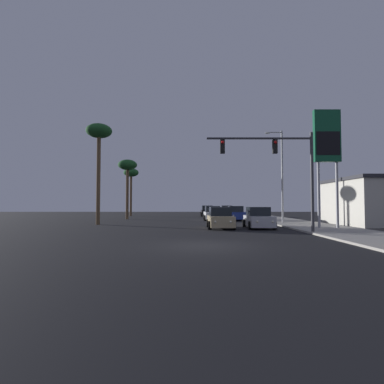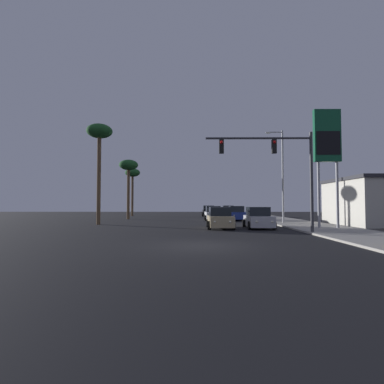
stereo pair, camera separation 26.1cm
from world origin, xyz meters
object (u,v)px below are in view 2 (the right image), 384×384
Objects in this scene: car_blue at (236,214)px; traffic_light_mast at (281,161)px; car_black at (208,211)px; palm_tree_far at (133,175)px; car_silver at (258,219)px; palm_tree_mid at (129,168)px; car_tan at (220,219)px; gas_station_sign at (327,142)px; car_red at (228,211)px; car_white at (213,214)px; palm_tree_near at (99,137)px; street_lamp at (281,171)px.

traffic_light_mast is (0.71, -15.92, 3.95)m from car_blue.
car_blue is at bearing 102.56° from car_black.
palm_tree_far is (-15.66, 28.41, 1.89)m from traffic_light_mast.
traffic_light_mast is at bearing -61.13° from palm_tree_far.
car_silver is 20.33m from palm_tree_mid.
car_blue is 0.57× the size of palm_tree_far.
gas_station_sign is at bearing 171.56° from car_tan.
car_blue is (-0.28, -11.62, 0.00)m from car_red.
car_red is 23.22m from car_silver.
palm_tree_mid is (-13.47, 14.08, 5.77)m from car_silver.
car_red is at bearing -178.99° from car_black.
car_tan is 0.57× the size of palm_tree_far.
car_white is 0.46× the size of palm_tree_near.
palm_tree_mid reaches higher than car_tan.
street_lamp reaches higher than palm_tree_far.
car_silver is at bearing 102.16° from car_white.
car_black is 3.08m from car_red.
car_silver is 3.04m from car_tan.
palm_tree_mid is at bearing -80.98° from palm_tree_far.
palm_tree_far is at bearing 118.87° from traffic_light_mast.
palm_tree_near is at bearing 29.17° from car_blue.
traffic_light_mast is (0.60, -4.33, 3.95)m from car_silver.
car_white is 2.75m from car_blue.
palm_tree_mid is (-10.57, -9.03, 5.77)m from car_black.
palm_tree_mid is (-18.53, 15.19, -0.08)m from gas_station_sign.
car_red is at bearing 100.41° from street_lamp.
car_blue is 17.48m from palm_tree_near.
gas_station_sign reaches higher than car_black.
street_lamp is 1.00× the size of gas_station_sign.
palm_tree_near is (-19.07, 5.19, 1.60)m from gas_station_sign.
palm_tree_far is at bearing 128.61° from gas_station_sign.
street_lamp is at bearing -45.26° from palm_tree_far.
palm_tree_far is (-12.16, 0.97, 5.83)m from car_black.
street_lamp reaches higher than car_white.
palm_tree_near is (-14.19, -19.14, 7.46)m from car_red.
street_lamp is 26.33m from palm_tree_far.
traffic_light_mast is 32.50m from palm_tree_far.
street_lamp is 0.95× the size of palm_tree_near.
palm_tree_far reaches higher than palm_tree_mid.
street_lamp is (6.34, -17.70, 4.36)m from car_black.
car_tan is 0.48× the size of gas_station_sign.
gas_station_sign is at bearing 120.15° from car_white.
car_red is (3.07, 0.11, 0.00)m from car_black.
car_silver is 0.46× the size of palm_tree_near.
palm_tree_near is at bearing -87.02° from palm_tree_far.
car_white is 1.00× the size of car_silver.
car_black is 26.15m from gas_station_sign.
car_white and car_red have the same top height.
street_lamp reaches higher than car_tan.
palm_tree_near reaches higher than car_white.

